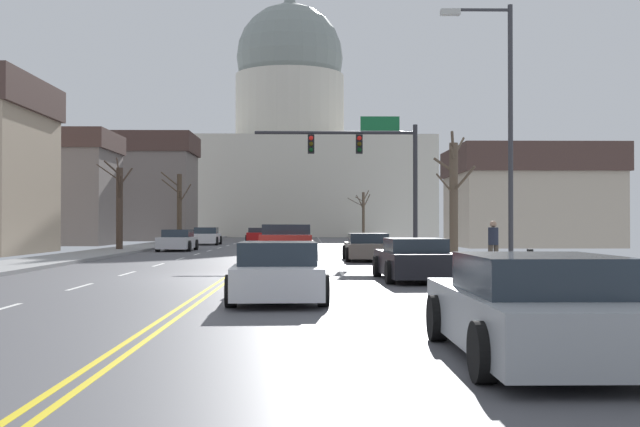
{
  "coord_description": "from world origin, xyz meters",
  "views": [
    {
      "loc": [
        2.39,
        -23.26,
        1.64
      ],
      "look_at": [
        3.14,
        25.47,
        2.25
      ],
      "focal_mm": 43.21,
      "sensor_mm": 36.0,
      "label": 1
    }
  ],
  "objects_px": {
    "street_lamp_right": "(501,116)",
    "sedan_oncoming_02": "(258,235)",
    "sedan_near_02": "(414,260)",
    "sedan_oncoming_01": "(206,237)",
    "signal_gantry": "(370,156)",
    "sedan_near_00": "(368,248)",
    "sedan_near_04": "(535,310)",
    "sedan_near_03": "(278,273)",
    "bicycle_parked": "(528,267)",
    "sedan_oncoming_00": "(178,241)",
    "pickup_truck_near_01": "(286,248)",
    "pedestrian_00": "(493,242)"
  },
  "relations": [
    {
      "from": "street_lamp_right",
      "to": "sedan_oncoming_01",
      "type": "distance_m",
      "value": 39.16
    },
    {
      "from": "sedan_oncoming_00",
      "to": "bicycle_parked",
      "type": "distance_m",
      "value": 28.84
    },
    {
      "from": "street_lamp_right",
      "to": "sedan_oncoming_00",
      "type": "relative_size",
      "value": 1.77
    },
    {
      "from": "sedan_near_03",
      "to": "sedan_oncoming_02",
      "type": "relative_size",
      "value": 1.02
    },
    {
      "from": "sedan_oncoming_02",
      "to": "bicycle_parked",
      "type": "xyz_separation_m",
      "value": [
        10.28,
        -46.99,
        -0.09
      ]
    },
    {
      "from": "sedan_near_02",
      "to": "sedan_near_03",
      "type": "height_order",
      "value": "sedan_near_03"
    },
    {
      "from": "bicycle_parked",
      "to": "pickup_truck_near_01",
      "type": "bearing_deg",
      "value": 130.93
    },
    {
      "from": "bicycle_parked",
      "to": "sedan_near_00",
      "type": "bearing_deg",
      "value": 103.68
    },
    {
      "from": "pickup_truck_near_01",
      "to": "sedan_near_02",
      "type": "bearing_deg",
      "value": -57.25
    },
    {
      "from": "pickup_truck_near_01",
      "to": "sedan_oncoming_00",
      "type": "xyz_separation_m",
      "value": [
        -6.96,
        17.74,
        -0.13
      ]
    },
    {
      "from": "sedan_oncoming_00",
      "to": "sedan_oncoming_02",
      "type": "distance_m",
      "value": 21.83
    },
    {
      "from": "sedan_near_00",
      "to": "sedan_oncoming_01",
      "type": "distance_m",
      "value": 26.89
    },
    {
      "from": "street_lamp_right",
      "to": "sedan_near_04",
      "type": "xyz_separation_m",
      "value": [
        -2.8,
        -12.68,
        -4.13
      ]
    },
    {
      "from": "signal_gantry",
      "to": "sedan_near_00",
      "type": "distance_m",
      "value": 5.59
    },
    {
      "from": "signal_gantry",
      "to": "sedan_near_00",
      "type": "relative_size",
      "value": 1.75
    },
    {
      "from": "sedan_near_00",
      "to": "sedan_oncoming_02",
      "type": "relative_size",
      "value": 1.04
    },
    {
      "from": "pedestrian_00",
      "to": "sedan_oncoming_01",
      "type": "bearing_deg",
      "value": 112.97
    },
    {
      "from": "sedan_near_04",
      "to": "sedan_near_02",
      "type": "bearing_deg",
      "value": 88.68
    },
    {
      "from": "signal_gantry",
      "to": "sedan_oncoming_00",
      "type": "height_order",
      "value": "signal_gantry"
    },
    {
      "from": "pickup_truck_near_01",
      "to": "sedan_oncoming_01",
      "type": "relative_size",
      "value": 1.34
    },
    {
      "from": "sedan_oncoming_01",
      "to": "pedestrian_00",
      "type": "bearing_deg",
      "value": -67.03
    },
    {
      "from": "sedan_near_04",
      "to": "sedan_oncoming_02",
      "type": "bearing_deg",
      "value": 97.03
    },
    {
      "from": "pickup_truck_near_01",
      "to": "signal_gantry",
      "type": "bearing_deg",
      "value": 67.51
    },
    {
      "from": "pickup_truck_near_01",
      "to": "sedan_oncoming_00",
      "type": "relative_size",
      "value": 1.29
    },
    {
      "from": "street_lamp_right",
      "to": "sedan_near_04",
      "type": "relative_size",
      "value": 1.7
    },
    {
      "from": "pickup_truck_near_01",
      "to": "sedan_oncoming_00",
      "type": "distance_m",
      "value": 19.06
    },
    {
      "from": "signal_gantry",
      "to": "sedan_near_03",
      "type": "distance_m",
      "value": 21.64
    },
    {
      "from": "sedan_oncoming_00",
      "to": "bicycle_parked",
      "type": "bearing_deg",
      "value": -61.82
    },
    {
      "from": "sedan_near_00",
      "to": "pickup_truck_near_01",
      "type": "bearing_deg",
      "value": -121.24
    },
    {
      "from": "sedan_oncoming_01",
      "to": "sedan_near_04",
      "type": "bearing_deg",
      "value": -77.97
    },
    {
      "from": "sedan_oncoming_02",
      "to": "pedestrian_00",
      "type": "bearing_deg",
      "value": -75.74
    },
    {
      "from": "sedan_near_00",
      "to": "sedan_near_02",
      "type": "xyz_separation_m",
      "value": [
        0.43,
        -11.62,
        0.01
      ]
    },
    {
      "from": "pickup_truck_near_01",
      "to": "pedestrian_00",
      "type": "distance_m",
      "value": 7.43
    },
    {
      "from": "sedan_near_02",
      "to": "bicycle_parked",
      "type": "height_order",
      "value": "sedan_near_02"
    },
    {
      "from": "sedan_near_03",
      "to": "sedan_oncoming_01",
      "type": "xyz_separation_m",
      "value": [
        -7.11,
        42.18,
        0.03
      ]
    },
    {
      "from": "street_lamp_right",
      "to": "pedestrian_00",
      "type": "xyz_separation_m",
      "value": [
        0.65,
        3.68,
        -3.72
      ]
    },
    {
      "from": "sedan_near_03",
      "to": "signal_gantry",
      "type": "bearing_deg",
      "value": 80.13
    },
    {
      "from": "sedan_oncoming_01",
      "to": "sedan_oncoming_02",
      "type": "distance_m",
      "value": 9.47
    },
    {
      "from": "sedan_oncoming_02",
      "to": "bicycle_parked",
      "type": "relative_size",
      "value": 2.47
    },
    {
      "from": "street_lamp_right",
      "to": "sedan_near_02",
      "type": "height_order",
      "value": "street_lamp_right"
    },
    {
      "from": "sedan_near_02",
      "to": "sedan_oncoming_01",
      "type": "distance_m",
      "value": 38.0
    },
    {
      "from": "street_lamp_right",
      "to": "sedan_near_02",
      "type": "relative_size",
      "value": 1.7
    },
    {
      "from": "sedan_near_04",
      "to": "pedestrian_00",
      "type": "distance_m",
      "value": 16.73
    },
    {
      "from": "sedan_near_04",
      "to": "sedan_near_03",
      "type": "bearing_deg",
      "value": 115.59
    },
    {
      "from": "street_lamp_right",
      "to": "sedan_oncoming_02",
      "type": "distance_m",
      "value": 46.73
    },
    {
      "from": "sedan_near_00",
      "to": "sedan_oncoming_00",
      "type": "relative_size",
      "value": 1.03
    },
    {
      "from": "sedan_near_02",
      "to": "sedan_near_04",
      "type": "relative_size",
      "value": 1.0
    },
    {
      "from": "sedan_near_00",
      "to": "pedestrian_00",
      "type": "bearing_deg",
      "value": -66.15
    },
    {
      "from": "pickup_truck_near_01",
      "to": "sedan_near_04",
      "type": "bearing_deg",
      "value": -79.31
    },
    {
      "from": "street_lamp_right",
      "to": "sedan_oncoming_00",
      "type": "bearing_deg",
      "value": 119.13
    }
  ]
}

